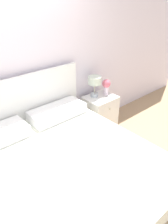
{
  "coord_description": "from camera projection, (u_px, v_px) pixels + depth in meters",
  "views": [
    {
      "loc": [
        -1.0,
        -2.48,
        2.16
      ],
      "look_at": [
        0.66,
        -0.57,
        0.72
      ],
      "focal_mm": 35.0,
      "sensor_mm": 36.0,
      "label": 1
    }
  ],
  "objects": [
    {
      "name": "ground_plane",
      "position": [
        26.0,
        154.0,
        3.27
      ],
      "size": [
        12.0,
        12.0,
        0.0
      ],
      "primitive_type": "plane",
      "color": "tan"
    },
    {
      "name": "wall_back",
      "position": [
        9.0,
        69.0,
        2.67
      ],
      "size": [
        8.0,
        0.06,
        2.6
      ],
      "color": "white",
      "rests_on": "ground_plane"
    },
    {
      "name": "bed",
      "position": [
        63.0,
        175.0,
        2.47
      ],
      "size": [
        1.9,
        2.08,
        1.21
      ],
      "color": "tan",
      "rests_on": "ground_plane"
    },
    {
      "name": "nightstand",
      "position": [
        100.0,
        113.0,
        3.72
      ],
      "size": [
        0.5,
        0.44,
        0.61
      ],
      "color": "white",
      "rests_on": "ground_plane"
    },
    {
      "name": "table_lamp",
      "position": [
        95.0,
        82.0,
        3.46
      ],
      "size": [
        0.21,
        0.21,
        0.34
      ],
      "color": "#A8B2BC",
      "rests_on": "nightstand"
    },
    {
      "name": "flower_vase",
      "position": [
        106.0,
        85.0,
        3.57
      ],
      "size": [
        0.14,
        0.14,
        0.26
      ],
      "color": "silver",
      "rests_on": "nightstand"
    }
  ]
}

